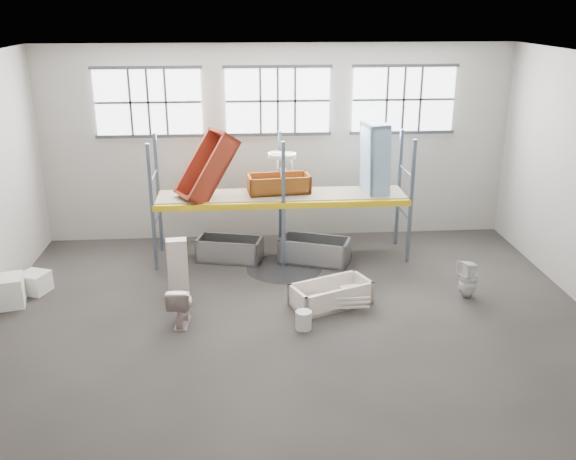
{
  "coord_description": "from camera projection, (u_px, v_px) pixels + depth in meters",
  "views": [
    {
      "loc": [
        -0.94,
        -10.97,
        5.92
      ],
      "look_at": [
        0.0,
        1.5,
        1.4
      ],
      "focal_mm": 39.35,
      "sensor_mm": 36.0,
      "label": 1
    }
  ],
  "objects": [
    {
      "name": "wall_back",
      "position": [
        278.0,
        143.0,
        16.25
      ],
      "size": [
        12.0,
        0.1,
        5.0
      ],
      "primitive_type": "cube",
      "color": "#A9A69C",
      "rests_on": "ground"
    },
    {
      "name": "rack_upright_mb",
      "position": [
        280.0,
        191.0,
        15.7
      ],
      "size": [
        0.08,
        0.08,
        3.0
      ],
      "primitive_type": "cube",
      "color": "slate",
      "rests_on": "floor"
    },
    {
      "name": "cistern_spare",
      "position": [
        349.0,
        294.0,
        12.93
      ],
      "size": [
        0.41,
        0.28,
        0.36
      ],
      "primitive_type": "cube",
      "rotation": [
        0.0,
        0.0,
        0.27
      ],
      "color": "beige",
      "rests_on": "bathtub_beige"
    },
    {
      "name": "toilet_white",
      "position": [
        468.0,
        279.0,
        13.33
      ],
      "size": [
        0.5,
        0.49,
        0.83
      ],
      "primitive_type": "imported",
      "rotation": [
        0.0,
        0.0,
        -1.15
      ],
      "color": "white",
      "rests_on": "floor"
    },
    {
      "name": "floor",
      "position": [
        294.0,
        325.0,
        12.38
      ],
      "size": [
        12.0,
        10.0,
        0.1
      ],
      "primitive_type": "cube",
      "color": "#423D39",
      "rests_on": "ground"
    },
    {
      "name": "shelf_deck",
      "position": [
        282.0,
        195.0,
        15.11
      ],
      "size": [
        5.9,
        1.1,
        0.03
      ],
      "primitive_type": "cube",
      "color": "gray",
      "rests_on": "floor"
    },
    {
      "name": "ceiling",
      "position": [
        295.0,
        57.0,
        10.65
      ],
      "size": [
        12.0,
        10.0,
        0.1
      ],
      "primitive_type": "cube",
      "color": "silver",
      "rests_on": "ground"
    },
    {
      "name": "carton_far",
      "position": [
        35.0,
        282.0,
        13.63
      ],
      "size": [
        0.69,
        0.69,
        0.44
      ],
      "primitive_type": "cube",
      "rotation": [
        0.0,
        0.0,
        -0.37
      ],
      "color": "silver",
      "rests_on": "floor"
    },
    {
      "name": "steel_tub_right",
      "position": [
        315.0,
        250.0,
        15.17
      ],
      "size": [
        1.81,
        1.3,
        0.6
      ],
      "primitive_type": null,
      "rotation": [
        0.0,
        0.0,
        -0.36
      ],
      "color": "#B5B7BD",
      "rests_on": "floor"
    },
    {
      "name": "wall_front",
      "position": [
        334.0,
        340.0,
        6.78
      ],
      "size": [
        12.0,
        0.1,
        5.0
      ],
      "primitive_type": "cube",
      "color": "#B9B5AB",
      "rests_on": "ground"
    },
    {
      "name": "steel_tub_left",
      "position": [
        230.0,
        249.0,
        15.31
      ],
      "size": [
        1.67,
        1.07,
        0.56
      ],
      "primitive_type": null,
      "rotation": [
        0.0,
        0.0,
        -0.25
      ],
      "color": "#B2B4B9",
      "rests_on": "floor"
    },
    {
      "name": "window_mid",
      "position": [
        278.0,
        101.0,
        15.77
      ],
      "size": [
        2.6,
        0.04,
        1.6
      ],
      "primitive_type": "cube",
      "color": "white",
      "rests_on": "wall_back"
    },
    {
      "name": "window_left",
      "position": [
        148.0,
        102.0,
        15.55
      ],
      "size": [
        2.6,
        0.04,
        1.6
      ],
      "primitive_type": "cube",
      "color": "white",
      "rests_on": "wall_back"
    },
    {
      "name": "wet_patch",
      "position": [
        284.0,
        268.0,
        14.9
      ],
      "size": [
        1.8,
        1.8,
        0.0
      ],
      "primitive_type": "cylinder",
      "color": "black",
      "rests_on": "floor"
    },
    {
      "name": "carton_near",
      "position": [
        5.0,
        292.0,
        12.98
      ],
      "size": [
        0.87,
        0.79,
        0.63
      ],
      "primitive_type": "cube",
      "rotation": [
        0.0,
        0.0,
        0.25
      ],
      "color": "white",
      "rests_on": "floor"
    },
    {
      "name": "rust_tub_flat",
      "position": [
        279.0,
        183.0,
        15.16
      ],
      "size": [
        1.54,
        0.84,
        0.42
      ],
      "primitive_type": null,
      "rotation": [
        0.0,
        0.0,
        0.1
      ],
      "color": "#92420F",
      "rests_on": "shelf_deck"
    },
    {
      "name": "rack_upright_ma",
      "position": [
        283.0,
        205.0,
        14.58
      ],
      "size": [
        0.08,
        0.08,
        3.0
      ],
      "primitive_type": "cube",
      "color": "slate",
      "rests_on": "floor"
    },
    {
      "name": "cistern_tall",
      "position": [
        178.0,
        269.0,
        13.23
      ],
      "size": [
        0.45,
        0.32,
        1.31
      ],
      "primitive_type": "cube",
      "rotation": [
        0.0,
        0.0,
        0.11
      ],
      "color": "beige",
      "rests_on": "floor"
    },
    {
      "name": "rack_upright_la",
      "position": [
        152.0,
        208.0,
        14.36
      ],
      "size": [
        0.08,
        0.08,
        3.0
      ],
      "primitive_type": "cube",
      "color": "slate",
      "rests_on": "floor"
    },
    {
      "name": "window_right",
      "position": [
        403.0,
        99.0,
        16.0
      ],
      "size": [
        2.6,
        0.04,
        1.6
      ],
      "primitive_type": "cube",
      "color": "white",
      "rests_on": "wall_back"
    },
    {
      "name": "rack_beam_back",
      "position": [
        280.0,
        191.0,
        15.7
      ],
      "size": [
        6.0,
        0.1,
        0.14
      ],
      "primitive_type": "cube",
      "color": "yellow",
      "rests_on": "floor"
    },
    {
      "name": "sink_in_tub",
      "position": [
        314.0,
        300.0,
        12.96
      ],
      "size": [
        0.53,
        0.53,
        0.15
      ],
      "primitive_type": "imported",
      "rotation": [
        0.0,
        0.0,
        0.27
      ],
      "color": "#C2B0A2",
      "rests_on": "bathtub_beige"
    },
    {
      "name": "bucket",
      "position": [
        303.0,
        320.0,
        12.09
      ],
      "size": [
        0.4,
        0.4,
        0.36
      ],
      "primitive_type": "cylinder",
      "rotation": [
        0.0,
        0.0,
        0.35
      ],
      "color": "beige",
      "rests_on": "floor"
    },
    {
      "name": "rack_upright_ra",
      "position": [
        411.0,
        203.0,
        14.79
      ],
      "size": [
        0.08,
        0.08,
        3.0
      ],
      "primitive_type": "cube",
      "color": "slate",
      "rests_on": "floor"
    },
    {
      "name": "bathtub_beige",
      "position": [
        331.0,
        294.0,
        13.04
      ],
      "size": [
        1.8,
        1.35,
        0.48
      ],
      "primitive_type": null,
      "rotation": [
        0.0,
        0.0,
        0.4
      ],
      "color": "silver",
      "rests_on": "floor"
    },
    {
      "name": "rack_beam_front",
      "position": [
        283.0,
        205.0,
        14.58
      ],
      "size": [
        6.0,
        0.1,
        0.14
      ],
      "primitive_type": "cube",
      "color": "yellow",
      "rests_on": "floor"
    },
    {
      "name": "blue_tub_upright",
      "position": [
        375.0,
        160.0,
        15.0
      ],
      "size": [
        0.66,
        0.89,
        1.77
      ],
      "primitive_type": null,
      "rotation": [
        0.0,
        1.54,
        0.13
      ],
      "color": "#7EA4C9",
      "rests_on": "shelf_deck"
    },
    {
      "name": "rack_upright_lb",
      "position": [
        158.0,
        193.0,
        15.49
      ],
      "size": [
        0.08,
        0.08,
        3.0
      ],
      "primitive_type": "cube",
      "color": "slate",
      "rests_on": "floor"
    },
    {
      "name": "toilet_beige",
      "position": [
        181.0,
        304.0,
        12.22
      ],
      "size": [
        0.52,
        0.83,
        0.82
      ],
      "primitive_type": "imported",
      "rotation": [
        0.0,
        0.0,
        3.06
      ],
      "color": "#C1A9A3",
      "rests_on": "floor"
    },
    {
      "name": "rack_upright_rb",
      "position": [
        399.0,
        188.0,
        15.91
      ],
      "size": [
        0.08,
        0.08,
        3.0
      ],
      "primitive_type": "cube",
      "color": "slate",
      "rests_on": "floor"
    },
    {
      "name": "sink_on_shelf",
      "position": [
        282.0,
        176.0,
        14.76
      ],
      "size": [
        0.8,
        0.71,
        0.59
      ],
      "primitive_type": "imported",
      "rotation": [
        0.0,
        0.0,
        -0.35
      ],
      "color": "white",
      "rests_on": "rust_tub_flat"
    },
    {
      "name": "rust_tub_tilted",
      "position": [
        207.0,
        167.0,
        14.72
      ],
      "size": [
        1.65,
        1.42,
        1.74
      ],
      "primitive_type": null,
      "rotation": [
        0.0,
        -0.96,
        0.5
      ],
      "color": "maroon",
      "rests_on": "shelf_deck"
    }
  ]
}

